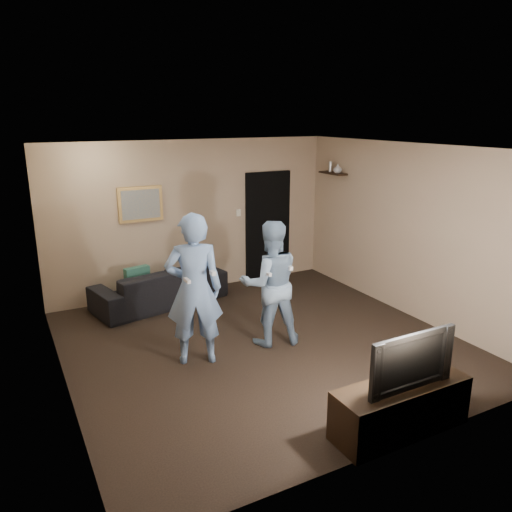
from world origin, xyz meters
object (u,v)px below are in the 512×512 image
sofa (160,286)px  wii_player_right (270,283)px  tv_console (400,408)px  wii_player_left (194,289)px  television (405,358)px

sofa → wii_player_right: size_ratio=1.27×
tv_console → sofa: bearing=103.2°
tv_console → wii_player_right: size_ratio=0.84×
tv_console → wii_player_left: 2.69m
tv_console → wii_player_right: bearing=93.7°
sofa → wii_player_left: wii_player_left is taller
television → wii_player_left: 2.60m
wii_player_right → tv_console: bearing=-86.1°
sofa → wii_player_left: size_ratio=1.13×
wii_player_left → wii_player_right: 1.09m
tv_console → wii_player_right: (-0.16, 2.32, 0.59)m
tv_console → wii_player_left: size_ratio=0.75×
television → tv_console: bearing=-0.1°
television → wii_player_right: (-0.16, 2.32, 0.06)m
tv_console → television: television is taller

